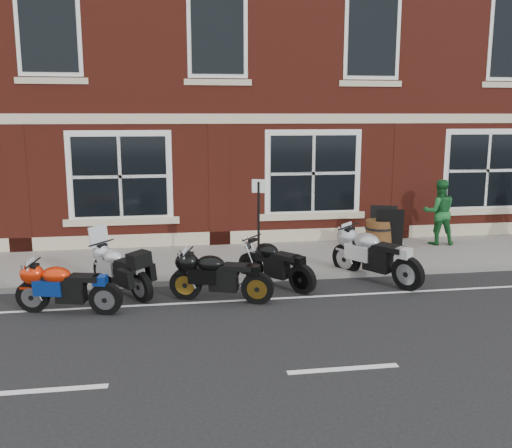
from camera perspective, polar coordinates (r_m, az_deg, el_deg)
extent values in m
plane|color=black|center=(11.00, 3.93, -7.70)|extent=(80.00, 80.00, 0.00)
cube|color=slate|center=(13.80, 1.13, -3.56)|extent=(30.00, 3.00, 0.12)
cube|color=slate|center=(12.30, 2.44, -5.36)|extent=(30.00, 0.16, 0.12)
cube|color=maroon|center=(20.94, -2.62, 17.72)|extent=(24.00, 12.00, 12.00)
cylinder|color=black|center=(12.19, -14.86, -4.68)|extent=(0.46, 0.57, 0.61)
cylinder|color=black|center=(11.05, -11.26, -6.13)|extent=(0.46, 0.57, 0.61)
cube|color=black|center=(11.57, -13.34, -3.78)|extent=(0.63, 0.75, 0.21)
ellipsoid|color=#B1B1B6|center=(11.66, -13.74, -3.10)|extent=(0.59, 0.63, 0.30)
cube|color=black|center=(11.24, -12.34, -3.77)|extent=(0.51, 0.57, 0.10)
cube|color=silver|center=(11.99, -15.00, -1.05)|extent=(0.35, 0.26, 0.43)
cylinder|color=black|center=(11.06, -21.35, -6.71)|extent=(0.61, 0.27, 0.60)
cylinder|color=black|center=(10.53, -14.74, -7.18)|extent=(0.61, 0.27, 0.60)
cube|color=black|center=(10.71, -18.46, -5.32)|extent=(0.78, 0.41, 0.20)
ellipsoid|color=red|center=(10.73, -19.18, -4.70)|extent=(0.59, 0.46, 0.30)
cube|color=black|center=(10.54, -16.63, -5.04)|extent=(0.56, 0.36, 0.09)
cylinder|color=black|center=(11.08, -6.98, -5.93)|extent=(0.62, 0.33, 0.62)
cylinder|color=black|center=(10.75, 0.19, -6.38)|extent=(0.62, 0.33, 0.62)
cube|color=black|center=(10.81, -3.72, -4.48)|extent=(0.80, 0.48, 0.21)
ellipsoid|color=black|center=(10.82, -4.47, -3.85)|extent=(0.63, 0.51, 0.31)
cube|color=black|center=(10.71, -1.72, -4.19)|extent=(0.58, 0.42, 0.10)
cylinder|color=black|center=(12.86, 9.14, -3.41)|extent=(0.49, 0.68, 0.71)
cylinder|color=black|center=(11.94, 15.04, -4.77)|extent=(0.49, 0.68, 0.71)
cube|color=black|center=(12.33, 11.84, -2.34)|extent=(0.69, 0.89, 0.24)
ellipsoid|color=#9B9CA0|center=(12.40, 11.26, -1.62)|extent=(0.66, 0.74, 0.35)
cube|color=black|center=(12.05, 13.52, -2.28)|extent=(0.56, 0.67, 0.11)
cylinder|color=black|center=(12.24, -0.42, -4.24)|extent=(0.48, 0.56, 0.62)
cylinder|color=black|center=(11.36, 4.74, -5.46)|extent=(0.48, 0.56, 0.62)
cube|color=black|center=(11.73, 1.90, -3.25)|extent=(0.66, 0.75, 0.21)
ellipsoid|color=black|center=(11.80, 1.37, -2.60)|extent=(0.60, 0.64, 0.31)
cube|color=black|center=(11.47, 3.36, -3.20)|extent=(0.52, 0.57, 0.10)
imported|color=#1B612A|center=(15.75, 17.84, 1.15)|extent=(0.94, 0.79, 1.72)
cylinder|color=#4A2E13|center=(14.69, 12.19, -1.11)|extent=(0.67, 0.67, 0.78)
cylinder|color=black|center=(14.73, 12.16, -1.83)|extent=(0.70, 0.70, 0.06)
cylinder|color=black|center=(14.65, 12.22, -0.39)|extent=(0.70, 0.70, 0.06)
cylinder|color=black|center=(12.25, 0.26, -0.36)|extent=(0.05, 0.05, 1.98)
cube|color=silver|center=(12.11, 0.26, 3.82)|extent=(0.28, 0.11, 0.29)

